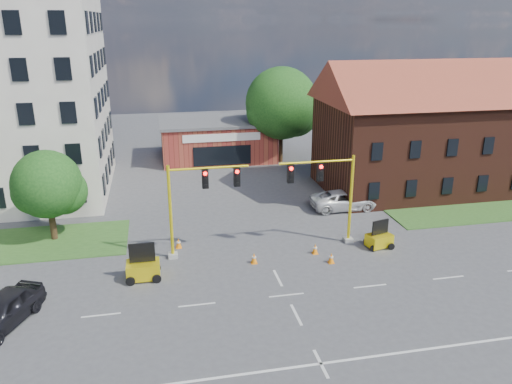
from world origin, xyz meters
TOP-DOWN VIEW (x-y plane):
  - ground at (0.00, 0.00)m, footprint 120.00×120.00m
  - grass_verge_ne at (18.00, 9.00)m, footprint 14.00×4.00m
  - lane_markings at (0.00, -3.00)m, footprint 60.00×36.00m
  - brick_shop at (0.00, 29.98)m, footprint 12.40×8.40m
  - townhouse_row at (18.00, 16.00)m, footprint 21.00×11.00m
  - tree_large at (6.89, 27.08)m, footprint 7.94×7.56m
  - tree_nw_front at (-13.76, 10.58)m, footprint 4.87×4.64m
  - signal_mast_west at (-4.36, 6.00)m, footprint 5.30×0.60m
  - signal_mast_east at (4.36, 6.00)m, footprint 5.30×0.60m
  - trailer_west at (-7.83, 3.53)m, footprint 1.94×1.31m
  - trailer_east at (7.74, 4.83)m, footprint 1.86×1.46m
  - cone_a at (-1.01, 4.17)m, footprint 0.40×0.40m
  - cone_b at (-5.56, 7.40)m, footprint 0.40×0.40m
  - cone_c at (3.77, 3.24)m, footprint 0.40×0.40m
  - cone_d at (3.19, 4.71)m, footprint 0.40×0.40m
  - pickup_white at (8.05, 12.15)m, footprint 5.47×2.57m
  - sedan_dark at (-14.66, 0.10)m, footprint 3.78×5.30m

SIDE VIEW (x-z plane):
  - ground at x=0.00m, z-range 0.00..0.00m
  - lane_markings at x=0.00m, z-range 0.00..0.01m
  - grass_verge_ne at x=18.00m, z-range 0.00..0.08m
  - cone_a at x=-1.01m, z-range -0.01..0.69m
  - cone_b at x=-5.56m, z-range -0.01..0.69m
  - cone_c at x=3.77m, z-range -0.01..0.69m
  - cone_d at x=3.19m, z-range -0.01..0.69m
  - trailer_east at x=7.74m, z-range -0.35..1.52m
  - trailer_west at x=-7.83m, z-range -0.41..1.78m
  - pickup_white at x=8.05m, z-range 0.00..1.51m
  - sedan_dark at x=-14.66m, z-range 0.00..1.68m
  - brick_shop at x=0.00m, z-range 0.01..4.31m
  - tree_nw_front at x=-13.76m, z-range 0.70..7.11m
  - signal_mast_west at x=-4.36m, z-range 0.82..7.02m
  - signal_mast_east at x=4.36m, z-range 0.82..7.02m
  - townhouse_row at x=18.00m, z-range 0.18..11.68m
  - tree_large at x=6.89m, z-range 1.00..11.10m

